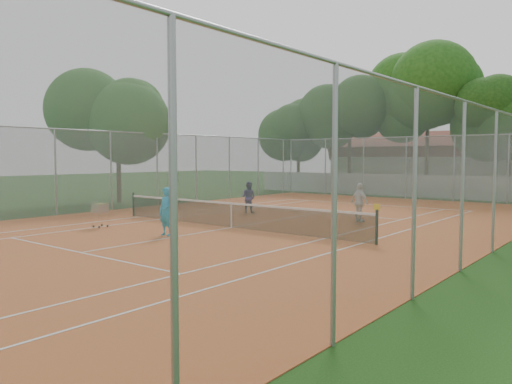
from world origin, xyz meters
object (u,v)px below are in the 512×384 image
Objects in this scene: clubhouse at (438,163)px; player_near at (166,211)px; player_far_right at (360,202)px; ball_hopper at (100,214)px; tennis_net at (231,215)px; player_far_left at (249,197)px.

clubhouse reaches higher than player_near.
player_far_right is 1.59× the size of ball_hopper.
clubhouse is 31.89m from player_near.
clubhouse reaches higher than tennis_net.
player_far_left is 0.93× the size of player_far_right.
player_far_right reaches higher than ball_hopper.
player_near is 1.03× the size of player_far_right.
tennis_net is 5.15m from player_far_left.
tennis_net is 7.92× the size of player_far_left.
player_far_left is at bearing 102.58° from ball_hopper.
clubhouse is at bearing 93.95° from tennis_net.
ball_hopper is at bearing -178.15° from player_near.
tennis_net is 29.12m from clubhouse.
clubhouse is at bearing 90.14° from player_near.
player_far_left is at bearing -91.71° from clubhouse.
clubhouse is 10.19× the size of player_far_right.
player_far_left is at bearing 25.14° from player_far_right.
tennis_net is 7.38× the size of player_far_right.
player_far_left is (-2.73, 4.35, 0.26)m from tennis_net.
player_far_right is (2.99, 4.67, 0.31)m from tennis_net.
player_near is 1.64× the size of ball_hopper.
clubhouse reaches higher than player_far_left.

